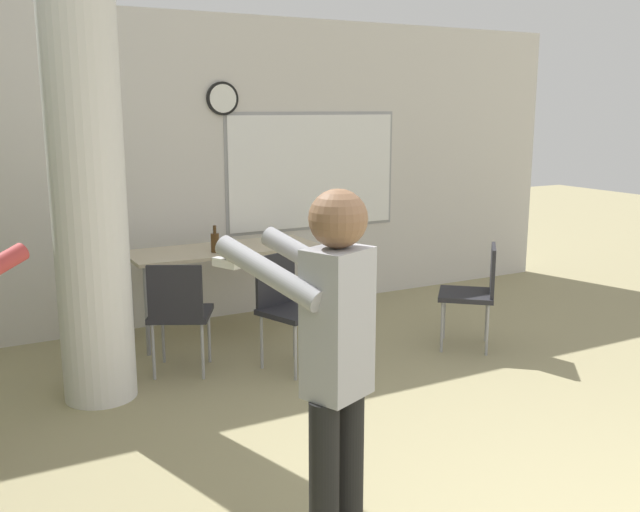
{
  "coord_description": "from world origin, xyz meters",
  "views": [
    {
      "loc": [
        -2.25,
        -1.26,
        1.97
      ],
      "look_at": [
        -0.14,
        2.64,
        1.05
      ],
      "focal_mm": 40.0,
      "sensor_mm": 36.0,
      "label": 1
    }
  ],
  "objects_px": {
    "chair_table_front": "(288,302)",
    "chair_table_left": "(179,309)",
    "bottle_on_table": "(215,242)",
    "chair_mid_room": "(475,288)",
    "folding_table": "(224,254)",
    "person_playing_front": "(332,360)"
  },
  "relations": [
    {
      "from": "folding_table",
      "to": "chair_mid_room",
      "type": "relative_size",
      "value": 1.91
    },
    {
      "from": "chair_mid_room",
      "to": "chair_table_left",
      "type": "xyz_separation_m",
      "value": [
        -2.34,
        0.57,
        0.0
      ]
    },
    {
      "from": "folding_table",
      "to": "bottle_on_table",
      "type": "distance_m",
      "value": 0.23
    },
    {
      "from": "chair_table_front",
      "to": "person_playing_front",
      "type": "height_order",
      "value": "person_playing_front"
    },
    {
      "from": "chair_table_front",
      "to": "chair_mid_room",
      "type": "height_order",
      "value": "same"
    },
    {
      "from": "bottle_on_table",
      "to": "person_playing_front",
      "type": "distance_m",
      "value": 3.36
    },
    {
      "from": "chair_table_front",
      "to": "chair_table_left",
      "type": "xyz_separation_m",
      "value": [
        -0.79,
        0.22,
        0.0
      ]
    },
    {
      "from": "bottle_on_table",
      "to": "chair_mid_room",
      "type": "xyz_separation_m",
      "value": [
        1.8,
        -1.23,
        -0.35
      ]
    },
    {
      "from": "bottle_on_table",
      "to": "folding_table",
      "type": "bearing_deg",
      "value": 45.25
    },
    {
      "from": "folding_table",
      "to": "person_playing_front",
      "type": "relative_size",
      "value": 0.99
    },
    {
      "from": "bottle_on_table",
      "to": "chair_table_front",
      "type": "height_order",
      "value": "bottle_on_table"
    },
    {
      "from": "bottle_on_table",
      "to": "chair_mid_room",
      "type": "distance_m",
      "value": 2.21
    },
    {
      "from": "person_playing_front",
      "to": "chair_table_left",
      "type": "bearing_deg",
      "value": 86.11
    },
    {
      "from": "chair_table_front",
      "to": "chair_table_left",
      "type": "distance_m",
      "value": 0.82
    },
    {
      "from": "chair_mid_room",
      "to": "bottle_on_table",
      "type": "bearing_deg",
      "value": 145.57
    },
    {
      "from": "chair_table_front",
      "to": "person_playing_front",
      "type": "xyz_separation_m",
      "value": [
        -0.97,
        -2.4,
        0.47
      ]
    },
    {
      "from": "bottle_on_table",
      "to": "chair_table_left",
      "type": "height_order",
      "value": "bottle_on_table"
    },
    {
      "from": "chair_table_left",
      "to": "bottle_on_table",
      "type": "bearing_deg",
      "value": 50.97
    },
    {
      "from": "bottle_on_table",
      "to": "person_playing_front",
      "type": "xyz_separation_m",
      "value": [
        -0.72,
        -3.28,
        0.13
      ]
    },
    {
      "from": "chair_table_front",
      "to": "chair_table_left",
      "type": "relative_size",
      "value": 1.0
    },
    {
      "from": "folding_table",
      "to": "person_playing_front",
      "type": "height_order",
      "value": "person_playing_front"
    },
    {
      "from": "chair_table_left",
      "to": "chair_table_front",
      "type": "bearing_deg",
      "value": -15.93
    }
  ]
}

